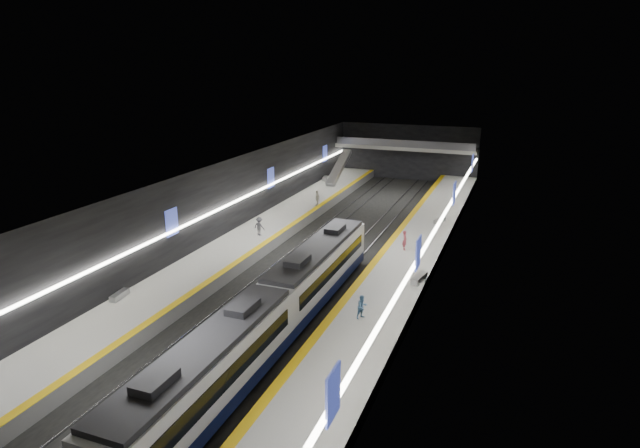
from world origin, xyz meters
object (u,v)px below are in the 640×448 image
at_px(bench_left_near, 120,295).
at_px(bench_left_far, 325,178).
at_px(train, 274,311).
at_px(passenger_left_a, 317,198).
at_px(passenger_right_a, 405,240).
at_px(passenger_right_b, 362,307).
at_px(escalator, 339,167).
at_px(bench_right_far, 440,220).
at_px(bench_right_near, 419,278).
at_px(passenger_left_b, 259,226).

relative_size(bench_left_near, bench_left_far, 0.93).
bearing_deg(train, bench_left_near, 179.75).
bearing_deg(passenger_left_a, passenger_right_a, 46.68).
bearing_deg(train, passenger_right_b, 34.28).
relative_size(escalator, bench_right_far, 4.67).
distance_m(bench_left_far, passenger_right_b, 41.30).
height_order(escalator, bench_right_near, escalator).
relative_size(train, bench_right_far, 17.55).
height_order(bench_left_near, bench_right_far, bench_left_near).
bearing_deg(bench_left_far, passenger_left_b, -95.95).
distance_m(escalator, bench_left_far, 2.61).
xyz_separation_m(bench_left_far, passenger_left_b, (2.73, -24.95, 0.66)).
bearing_deg(escalator, passenger_right_b, -68.76).
distance_m(bench_left_far, bench_right_far, 23.16).
relative_size(bench_left_far, passenger_left_a, 1.07).
distance_m(bench_left_far, bench_right_near, 35.92).
height_order(bench_left_near, bench_left_far, bench_left_far).
distance_m(bench_left_near, bench_right_far, 31.93).
bearing_deg(passenger_left_a, bench_right_near, 38.77).
bearing_deg(passenger_left_a, passenger_left_b, -7.34).
relative_size(escalator, passenger_left_b, 4.50).
height_order(escalator, bench_right_far, escalator).
relative_size(bench_left_near, bench_right_far, 1.02).
xyz_separation_m(train, passenger_right_b, (4.72, 3.22, -0.41)).
height_order(passenger_right_a, passenger_left_a, passenger_left_a).
distance_m(bench_right_near, passenger_left_b, 17.19).
distance_m(bench_left_near, passenger_right_a, 23.63).
xyz_separation_m(passenger_right_a, passenger_left_b, (-13.71, -0.98, 0.03)).
relative_size(train, passenger_right_b, 19.01).
relative_size(bench_left_far, bench_right_far, 1.09).
relative_size(train, bench_left_near, 17.28).
height_order(bench_right_far, passenger_left_b, passenger_left_b).
bearing_deg(bench_right_near, bench_left_far, 132.88).
bearing_deg(passenger_right_b, passenger_left_a, 60.34).
bearing_deg(passenger_right_b, bench_left_far, 56.95).
bearing_deg(passenger_right_a, passenger_left_b, 76.24).
distance_m(bench_left_far, passenger_left_b, 25.11).
height_order(escalator, passenger_left_b, escalator).
bearing_deg(bench_right_far, passenger_right_a, -79.43).
xyz_separation_m(bench_right_near, passenger_left_b, (-16.27, 5.53, 0.64)).
xyz_separation_m(bench_left_near, passenger_left_a, (3.89, 28.04, 0.66)).
bearing_deg(passenger_left_a, train, 14.24).
bearing_deg(train, passenger_left_a, 106.10).
bearing_deg(passenger_right_b, bench_right_far, 29.87).
xyz_separation_m(escalator, passenger_left_a, (1.89, -13.00, -1.03)).
height_order(escalator, passenger_right_a, escalator).
relative_size(train, passenger_right_a, 17.47).
relative_size(passenger_right_b, passenger_left_b, 0.89).
relative_size(train, bench_right_near, 14.86).
distance_m(escalator, bench_left_near, 41.12).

